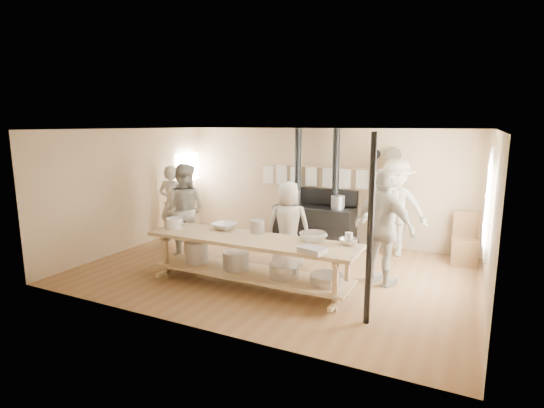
% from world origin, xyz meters
% --- Properties ---
extents(ground, '(7.00, 7.00, 0.00)m').
position_xyz_m(ground, '(0.00, 0.00, 0.00)').
color(ground, brown).
rests_on(ground, ground).
extents(room_shell, '(7.00, 7.00, 7.00)m').
position_xyz_m(room_shell, '(0.00, 0.00, 1.62)').
color(room_shell, tan).
rests_on(room_shell, ground).
extents(window_right, '(0.09, 1.50, 1.65)m').
position_xyz_m(window_right, '(3.47, 0.60, 1.50)').
color(window_right, beige).
rests_on(window_right, ground).
extents(left_opening, '(0.00, 0.90, 0.90)m').
position_xyz_m(left_opening, '(-3.45, 2.00, 1.60)').
color(left_opening, white).
rests_on(left_opening, ground).
extents(stove, '(1.90, 0.75, 2.60)m').
position_xyz_m(stove, '(-0.01, 2.12, 0.52)').
color(stove, black).
rests_on(stove, ground).
extents(towel_rail, '(3.00, 0.04, 0.47)m').
position_xyz_m(towel_rail, '(-0.00, 2.40, 1.55)').
color(towel_rail, '#9E865A').
rests_on(towel_rail, ground).
extents(back_wall_shelf, '(0.63, 0.14, 0.32)m').
position_xyz_m(back_wall_shelf, '(1.46, 2.43, 2.00)').
color(back_wall_shelf, '#9E865A').
rests_on(back_wall_shelf, ground).
extents(prep_table, '(3.60, 0.90, 0.85)m').
position_xyz_m(prep_table, '(-0.01, -0.90, 0.52)').
color(prep_table, '#9E865A').
rests_on(prep_table, ground).
extents(support_post, '(0.08, 0.08, 2.60)m').
position_xyz_m(support_post, '(2.05, -1.35, 1.30)').
color(support_post, black).
rests_on(support_post, ground).
extents(cook_far_left, '(0.72, 0.54, 1.78)m').
position_xyz_m(cook_far_left, '(-2.99, 0.79, 0.89)').
color(cook_far_left, beige).
rests_on(cook_far_left, ground).
extents(cook_left, '(1.06, 0.91, 1.91)m').
position_xyz_m(cook_left, '(-2.07, 0.05, 0.96)').
color(cook_left, beige).
rests_on(cook_left, ground).
extents(cook_center, '(0.94, 0.76, 1.66)m').
position_xyz_m(cook_center, '(0.15, 0.27, 0.83)').
color(cook_center, beige).
rests_on(cook_center, ground).
extents(cook_right, '(1.25, 0.91, 1.97)m').
position_xyz_m(cook_right, '(1.93, 0.18, 0.98)').
color(cook_right, beige).
rests_on(cook_right, ground).
extents(cook_by_window, '(1.34, 0.82, 2.01)m').
position_xyz_m(cook_by_window, '(1.79, 1.95, 1.01)').
color(cook_by_window, beige).
rests_on(cook_by_window, ground).
extents(chair, '(0.49, 0.49, 1.02)m').
position_xyz_m(chair, '(3.15, 1.97, 0.30)').
color(chair, brown).
rests_on(chair, ground).
extents(bowl_white_a, '(0.50, 0.50, 0.11)m').
position_xyz_m(bowl_white_a, '(-0.72, -0.57, 0.90)').
color(bowl_white_a, white).
rests_on(bowl_white_a, prep_table).
extents(bowl_steel_a, '(0.45, 0.45, 0.10)m').
position_xyz_m(bowl_steel_a, '(-1.55, -0.87, 0.90)').
color(bowl_steel_a, silver).
rests_on(bowl_steel_a, prep_table).
extents(bowl_white_b, '(0.60, 0.60, 0.11)m').
position_xyz_m(bowl_white_b, '(0.97, -0.57, 0.90)').
color(bowl_white_b, white).
rests_on(bowl_white_b, prep_table).
extents(bowl_steel_b, '(0.41, 0.41, 0.09)m').
position_xyz_m(bowl_steel_b, '(1.55, -0.57, 0.90)').
color(bowl_steel_b, silver).
rests_on(bowl_steel_b, prep_table).
extents(roasting_pan, '(0.44, 0.35, 0.09)m').
position_xyz_m(roasting_pan, '(1.20, -1.23, 0.89)').
color(roasting_pan, '#B2B2B7').
rests_on(roasting_pan, prep_table).
extents(mixing_bowl_large, '(0.52, 0.52, 0.13)m').
position_xyz_m(mixing_bowl_large, '(0.96, -0.57, 0.92)').
color(mixing_bowl_large, silver).
rests_on(mixing_bowl_large, prep_table).
extents(bucket_galv, '(0.27, 0.27, 0.23)m').
position_xyz_m(bucket_galv, '(-0.05, -0.57, 0.96)').
color(bucket_galv, gray).
rests_on(bucket_galv, prep_table).
extents(deep_bowl_enamel, '(0.37, 0.37, 0.19)m').
position_xyz_m(deep_bowl_enamel, '(-1.55, -0.93, 0.94)').
color(deep_bowl_enamel, white).
rests_on(deep_bowl_enamel, prep_table).
extents(pitcher, '(0.15, 0.15, 0.19)m').
position_xyz_m(pitcher, '(1.55, -0.57, 0.95)').
color(pitcher, white).
rests_on(pitcher, prep_table).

